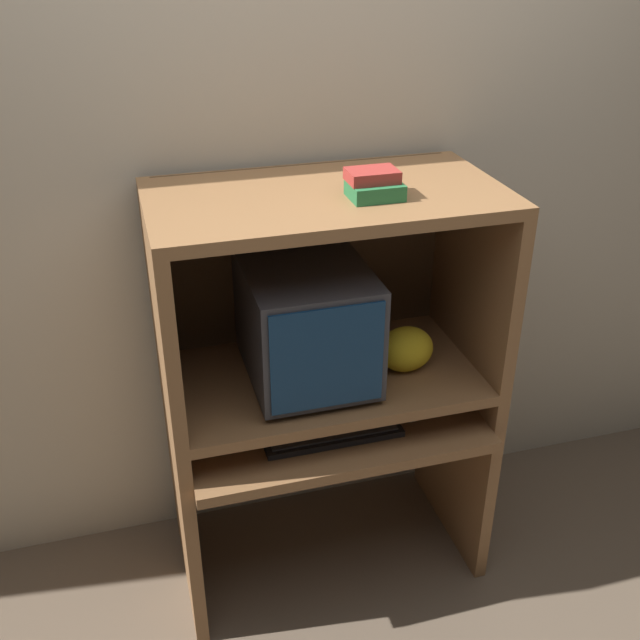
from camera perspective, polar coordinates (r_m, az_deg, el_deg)
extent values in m
plane|color=brown|center=(2.69, 2.16, -21.05)|extent=(12.00, 12.00, 0.00)
cube|color=#B2A893|center=(2.45, -1.76, 10.77)|extent=(6.00, 0.06, 2.60)
cube|color=brown|center=(2.59, -10.28, -13.96)|extent=(0.04, 0.55, 0.63)
cube|color=brown|center=(2.80, 10.17, -10.24)|extent=(0.04, 0.55, 0.63)
cube|color=brown|center=(2.35, 1.49, -9.05)|extent=(0.93, 0.35, 0.04)
cube|color=brown|center=(2.35, -11.09, -7.03)|extent=(0.04, 0.55, 0.14)
cube|color=brown|center=(2.58, 10.90, -3.56)|extent=(0.04, 0.55, 0.14)
cube|color=brown|center=(2.39, 0.45, -4.31)|extent=(0.93, 0.55, 0.04)
cube|color=brown|center=(2.16, -11.98, 0.88)|extent=(0.04, 0.55, 0.60)
cube|color=brown|center=(2.40, 11.69, 3.85)|extent=(0.04, 0.55, 0.60)
cube|color=brown|center=(2.13, 0.51, 9.29)|extent=(0.93, 0.55, 0.04)
cube|color=#48321E|center=(2.47, -1.27, 5.12)|extent=(0.93, 0.01, 0.60)
cylinder|color=#333338|center=(2.36, -1.03, -4.04)|extent=(0.20, 0.20, 0.02)
cube|color=#333338|center=(2.26, -1.07, -0.07)|extent=(0.36, 0.45, 0.35)
cube|color=navy|center=(2.07, 0.56, -2.97)|extent=(0.33, 0.01, 0.32)
cube|color=black|center=(2.33, 0.91, -8.61)|extent=(0.43, 0.13, 0.02)
cube|color=#333335|center=(2.32, 0.91, -8.36)|extent=(0.40, 0.10, 0.01)
ellipsoid|color=#28282B|center=(2.41, 6.95, -7.35)|extent=(0.06, 0.04, 0.03)
ellipsoid|color=gold|center=(2.37, 6.54, -2.22)|extent=(0.18, 0.13, 0.15)
cube|color=#236638|center=(2.07, 4.21, 9.83)|extent=(0.14, 0.11, 0.04)
cube|color=maroon|center=(2.06, 4.00, 10.93)|extent=(0.14, 0.10, 0.03)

